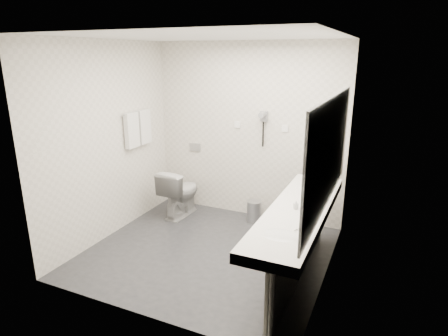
% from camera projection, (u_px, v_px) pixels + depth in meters
% --- Properties ---
extents(floor, '(2.80, 2.80, 0.00)m').
position_uv_depth(floor, '(208.00, 252.00, 4.66)').
color(floor, '#2A2B2F').
rests_on(floor, ground).
extents(ceiling, '(2.80, 2.80, 0.00)m').
position_uv_depth(ceiling, '(205.00, 36.00, 3.94)').
color(ceiling, white).
rests_on(ceiling, wall_back).
extents(wall_back, '(2.80, 0.00, 2.80)m').
position_uv_depth(wall_back, '(247.00, 132.00, 5.43)').
color(wall_back, silver).
rests_on(wall_back, floor).
extents(wall_front, '(2.80, 0.00, 2.80)m').
position_uv_depth(wall_front, '(136.00, 189.00, 3.16)').
color(wall_front, silver).
rests_on(wall_front, floor).
extents(wall_left, '(0.00, 2.60, 2.60)m').
position_uv_depth(wall_left, '(108.00, 142.00, 4.85)').
color(wall_left, silver).
rests_on(wall_left, floor).
extents(wall_right, '(0.00, 2.60, 2.60)m').
position_uv_depth(wall_right, '(333.00, 168.00, 3.75)').
color(wall_right, silver).
rests_on(wall_right, floor).
extents(vanity_counter, '(0.55, 2.20, 0.10)m').
position_uv_depth(vanity_counter, '(298.00, 213.00, 3.81)').
color(vanity_counter, white).
rests_on(vanity_counter, floor).
extents(vanity_panel, '(0.03, 2.15, 0.75)m').
position_uv_depth(vanity_panel, '(298.00, 251.00, 3.92)').
color(vanity_panel, '#9D9C95').
rests_on(vanity_panel, floor).
extents(vanity_post_near, '(0.06, 0.06, 0.75)m').
position_uv_depth(vanity_post_near, '(271.00, 311.00, 3.00)').
color(vanity_post_near, silver).
rests_on(vanity_post_near, floor).
extents(vanity_post_far, '(0.06, 0.06, 0.75)m').
position_uv_depth(vanity_post_far, '(320.00, 214.00, 4.82)').
color(vanity_post_far, silver).
rests_on(vanity_post_far, floor).
extents(mirror, '(0.02, 2.20, 1.05)m').
position_uv_depth(mirror, '(330.00, 152.00, 3.52)').
color(mirror, '#B2BCC6').
rests_on(mirror, wall_right).
extents(basin_near, '(0.40, 0.31, 0.05)m').
position_uv_depth(basin_near, '(280.00, 237.00, 3.23)').
color(basin_near, white).
rests_on(basin_near, vanity_counter).
extents(basin_far, '(0.40, 0.31, 0.05)m').
position_uv_depth(basin_far, '(312.00, 189.00, 4.37)').
color(basin_far, white).
rests_on(basin_far, vanity_counter).
extents(faucet_near, '(0.04, 0.04, 0.15)m').
position_uv_depth(faucet_near, '(304.00, 231.00, 3.13)').
color(faucet_near, silver).
rests_on(faucet_near, vanity_counter).
extents(faucet_far, '(0.04, 0.04, 0.15)m').
position_uv_depth(faucet_far, '(330.00, 184.00, 4.27)').
color(faucet_far, silver).
rests_on(faucet_far, vanity_counter).
extents(soap_bottle_a, '(0.06, 0.06, 0.09)m').
position_uv_depth(soap_bottle_a, '(296.00, 205.00, 3.76)').
color(soap_bottle_a, beige).
rests_on(soap_bottle_a, vanity_counter).
extents(soap_bottle_b, '(0.09, 0.09, 0.09)m').
position_uv_depth(soap_bottle_b, '(310.00, 197.00, 3.97)').
color(soap_bottle_b, beige).
rests_on(soap_bottle_b, vanity_counter).
extents(glass_left, '(0.07, 0.07, 0.11)m').
position_uv_depth(glass_left, '(322.00, 196.00, 3.96)').
color(glass_left, silver).
rests_on(glass_left, vanity_counter).
extents(toilet, '(0.44, 0.73, 0.72)m').
position_uv_depth(toilet, '(180.00, 192.00, 5.63)').
color(toilet, white).
rests_on(toilet, floor).
extents(flush_plate, '(0.18, 0.02, 0.12)m').
position_uv_depth(flush_plate, '(195.00, 147.00, 5.84)').
color(flush_plate, '#B2B5BA').
rests_on(flush_plate, wall_back).
extents(pedal_bin, '(0.27, 0.27, 0.30)m').
position_uv_depth(pedal_bin, '(254.00, 212.00, 5.46)').
color(pedal_bin, '#B2B5BA').
rests_on(pedal_bin, floor).
extents(bin_lid, '(0.21, 0.21, 0.02)m').
position_uv_depth(bin_lid, '(254.00, 202.00, 5.42)').
color(bin_lid, '#B2B5BA').
rests_on(bin_lid, pedal_bin).
extents(towel_rail, '(0.02, 0.62, 0.02)m').
position_uv_depth(towel_rail, '(136.00, 113.00, 5.22)').
color(towel_rail, silver).
rests_on(towel_rail, wall_left).
extents(towel_near, '(0.07, 0.24, 0.48)m').
position_uv_depth(towel_near, '(132.00, 130.00, 5.16)').
color(towel_near, white).
rests_on(towel_near, towel_rail).
extents(towel_far, '(0.07, 0.24, 0.48)m').
position_uv_depth(towel_far, '(144.00, 127.00, 5.40)').
color(towel_far, white).
rests_on(towel_far, towel_rail).
extents(dryer_cradle, '(0.10, 0.04, 0.14)m').
position_uv_depth(dryer_cradle, '(264.00, 116.00, 5.24)').
color(dryer_cradle, gray).
rests_on(dryer_cradle, wall_back).
extents(dryer_barrel, '(0.08, 0.14, 0.08)m').
position_uv_depth(dryer_barrel, '(262.00, 115.00, 5.17)').
color(dryer_barrel, gray).
rests_on(dryer_barrel, dryer_cradle).
extents(dryer_cord, '(0.02, 0.02, 0.35)m').
position_uv_depth(dryer_cord, '(263.00, 134.00, 5.30)').
color(dryer_cord, black).
rests_on(dryer_cord, dryer_cradle).
extents(switch_plate_a, '(0.09, 0.02, 0.09)m').
position_uv_depth(switch_plate_a, '(237.00, 125.00, 5.45)').
color(switch_plate_a, white).
rests_on(switch_plate_a, wall_back).
extents(switch_plate_b, '(0.09, 0.02, 0.09)m').
position_uv_depth(switch_plate_b, '(285.00, 128.00, 5.18)').
color(switch_plate_b, white).
rests_on(switch_plate_b, wall_back).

